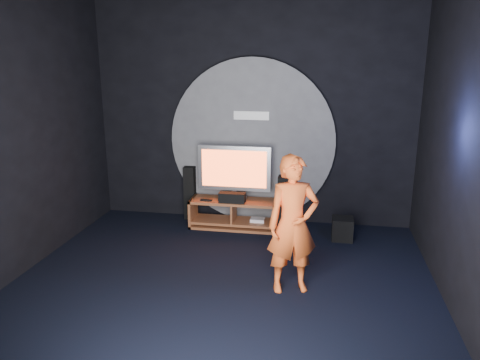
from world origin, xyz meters
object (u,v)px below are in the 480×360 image
(tv, at_px, (234,170))
(tower_speaker_right, at_px, (284,204))
(media_console, at_px, (234,215))
(subwoofer, at_px, (342,229))
(player, at_px, (293,225))
(tower_speaker_left, at_px, (190,193))

(tv, height_order, tower_speaker_right, tv)
(media_console, relative_size, tower_speaker_right, 1.54)
(tv, height_order, subwoofer, tv)
(media_console, relative_size, player, 0.85)
(tower_speaker_left, bearing_deg, player, -49.93)
(media_console, xyz_separation_m, tower_speaker_left, (-0.79, 0.30, 0.24))
(player, bearing_deg, tv, 100.28)
(subwoofer, distance_m, player, 1.87)
(tv, distance_m, tower_speaker_left, 0.94)
(subwoofer, xyz_separation_m, player, (-0.63, -1.64, 0.63))
(media_console, distance_m, player, 2.20)
(tower_speaker_left, distance_m, player, 2.83)
(media_console, height_order, tv, tv)
(media_console, distance_m, tower_speaker_right, 0.81)
(tower_speaker_left, xyz_separation_m, subwoofer, (2.44, -0.51, -0.27))
(tv, bearing_deg, subwoofer, -9.58)
(tv, bearing_deg, media_console, -83.83)
(media_console, xyz_separation_m, subwoofer, (1.66, -0.21, -0.03))
(media_console, bearing_deg, subwoofer, -7.35)
(tower_speaker_right, bearing_deg, player, -82.10)
(tv, distance_m, player, 2.18)
(player, bearing_deg, subwoofer, 50.93)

